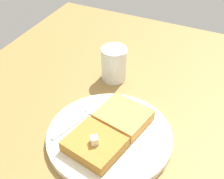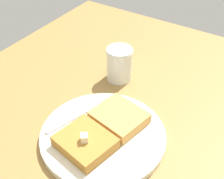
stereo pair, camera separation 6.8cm
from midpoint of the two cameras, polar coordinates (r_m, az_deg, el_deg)
name	(u,v)px [view 2 (the right image)]	position (r cm, az deg, el deg)	size (l,w,h in cm)	color
table_surface	(146,153)	(63.84, 9.39, -11.56)	(103.61, 103.61, 2.42)	olive
plate	(103,135)	(63.34, 1.46, -8.54)	(25.28, 25.28, 1.45)	silver
toast_slice_left	(85,142)	(59.76, -1.63, -9.79)	(8.78, 10.02, 2.35)	#AD7630
toast_slice_middle	(119,117)	(64.57, 4.34, -5.24)	(8.78, 10.02, 2.35)	#D59A4E
butter_pat_primary	(84,138)	(57.91, -1.71, -8.99)	(1.50, 1.35, 1.50)	#F2E9CA
fork	(82,113)	(66.89, -2.52, -4.41)	(15.74, 5.97, 0.36)	silver
syrup_jar	(119,65)	(76.92, 3.90, 4.36)	(6.56, 6.56, 8.54)	#37120B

